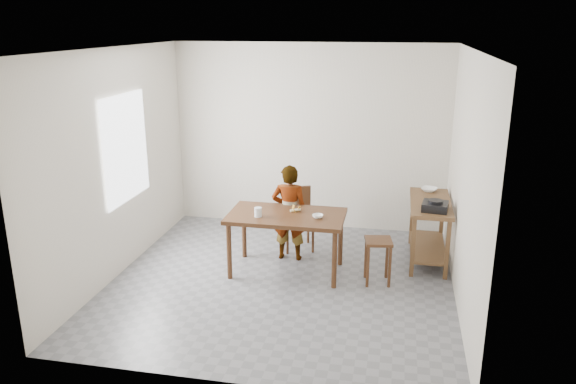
% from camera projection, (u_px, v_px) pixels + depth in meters
% --- Properties ---
extents(floor, '(4.00, 4.00, 0.04)m').
position_uv_depth(floor, '(281.00, 283.00, 6.70)').
color(floor, slate).
rests_on(floor, ground).
extents(ceiling, '(4.00, 4.00, 0.04)m').
position_uv_depth(ceiling, '(281.00, 47.00, 5.90)').
color(ceiling, white).
rests_on(ceiling, wall_back).
extents(wall_back, '(4.00, 0.04, 2.70)m').
position_uv_depth(wall_back, '(310.00, 137.00, 8.20)').
color(wall_back, beige).
rests_on(wall_back, ground).
extents(wall_front, '(4.00, 0.04, 2.70)m').
position_uv_depth(wall_front, '(228.00, 238.00, 4.41)').
color(wall_front, beige).
rests_on(wall_front, ground).
extents(wall_left, '(0.04, 4.00, 2.70)m').
position_uv_depth(wall_left, '(115.00, 164.00, 6.68)').
color(wall_left, beige).
rests_on(wall_left, ground).
extents(wall_right, '(0.04, 4.00, 2.70)m').
position_uv_depth(wall_right, '(468.00, 182.00, 5.92)').
color(wall_right, beige).
rests_on(wall_right, ground).
extents(window_pane, '(0.02, 1.10, 1.30)m').
position_uv_depth(window_pane, '(126.00, 148.00, 6.81)').
color(window_pane, white).
rests_on(window_pane, wall_left).
extents(dining_table, '(1.40, 0.80, 0.75)m').
position_uv_depth(dining_table, '(286.00, 243.00, 6.87)').
color(dining_table, '#412513').
rests_on(dining_table, floor).
extents(prep_counter, '(0.50, 1.20, 0.80)m').
position_uv_depth(prep_counter, '(428.00, 231.00, 7.20)').
color(prep_counter, brown).
rests_on(prep_counter, floor).
extents(child, '(0.47, 0.31, 1.26)m').
position_uv_depth(child, '(289.00, 213.00, 7.18)').
color(child, white).
rests_on(child, floor).
extents(dining_chair, '(0.51, 0.51, 0.83)m').
position_uv_depth(dining_chair, '(298.00, 220.00, 7.56)').
color(dining_chair, '#412513').
rests_on(dining_chair, floor).
extents(stool, '(0.35, 0.35, 0.54)m').
position_uv_depth(stool, '(378.00, 261.00, 6.61)').
color(stool, '#412513').
rests_on(stool, floor).
extents(glass_tumbler, '(0.11, 0.11, 0.11)m').
position_uv_depth(glass_tumbler, '(258.00, 212.00, 6.66)').
color(glass_tumbler, silver).
rests_on(glass_tumbler, dining_table).
extents(small_bowl, '(0.14, 0.14, 0.04)m').
position_uv_depth(small_bowl, '(318.00, 216.00, 6.63)').
color(small_bowl, white).
rests_on(small_bowl, dining_table).
extents(banana, '(0.18, 0.15, 0.05)m').
position_uv_depth(banana, '(295.00, 210.00, 6.84)').
color(banana, gold).
rests_on(banana, dining_table).
extents(serving_bowl, '(0.26, 0.26, 0.05)m').
position_uv_depth(serving_bowl, '(429.00, 189.00, 7.48)').
color(serving_bowl, white).
rests_on(serving_bowl, prep_counter).
extents(gas_burner, '(0.34, 0.34, 0.10)m').
position_uv_depth(gas_burner, '(435.00, 206.00, 6.73)').
color(gas_burner, black).
rests_on(gas_burner, prep_counter).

